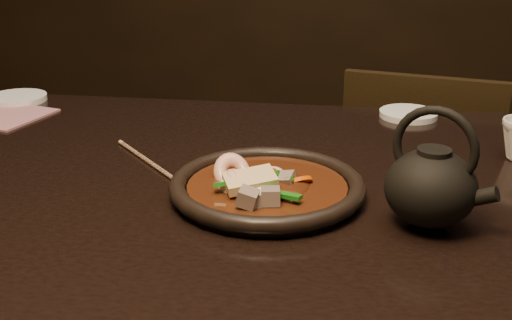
# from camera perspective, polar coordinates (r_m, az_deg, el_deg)

# --- Properties ---
(table) EXTENTS (1.60, 0.90, 0.75)m
(table) POSITION_cam_1_polar(r_m,az_deg,el_deg) (0.98, 2.67, -6.60)
(table) COLOR black
(table) RESTS_ON floor
(chair) EXTENTS (0.45, 0.45, 0.80)m
(chair) POSITION_cam_1_polar(r_m,az_deg,el_deg) (1.68, 14.18, -4.06)
(chair) COLOR black
(chair) RESTS_ON floor
(plate) EXTENTS (0.28, 0.28, 0.03)m
(plate) POSITION_cam_1_polar(r_m,az_deg,el_deg) (0.91, 1.00, -2.46)
(plate) COLOR black
(plate) RESTS_ON table
(stirfry) EXTENTS (0.16, 0.18, 0.06)m
(stirfry) POSITION_cam_1_polar(r_m,az_deg,el_deg) (0.91, 0.35, -2.25)
(stirfry) COLOR #39180A
(stirfry) RESTS_ON plate
(soy_dish) EXTENTS (0.09, 0.09, 0.01)m
(soy_dish) POSITION_cam_1_polar(r_m,az_deg,el_deg) (1.03, 15.69, -0.90)
(soy_dish) COLOR white
(soy_dish) RESTS_ON table
(saucer_left) EXTENTS (0.13, 0.13, 0.01)m
(saucer_left) POSITION_cam_1_polar(r_m,az_deg,el_deg) (1.49, -20.47, 5.17)
(saucer_left) COLOR white
(saucer_left) RESTS_ON table
(saucer_right) EXTENTS (0.12, 0.12, 0.01)m
(saucer_right) POSITION_cam_1_polar(r_m,az_deg,el_deg) (1.32, 13.40, 4.00)
(saucer_right) COLOR white
(saucer_right) RESTS_ON table
(chopsticks) EXTENTS (0.17, 0.19, 0.01)m
(chopsticks) POSITION_cam_1_polar(r_m,az_deg,el_deg) (1.05, -9.36, -0.24)
(chopsticks) COLOR tan
(chopsticks) RESTS_ON table
(napkin) EXTENTS (0.19, 0.19, 0.00)m
(napkin) POSITION_cam_1_polar(r_m,az_deg,el_deg) (1.38, -21.48, 3.68)
(napkin) COLOR #A4656B
(napkin) RESTS_ON table
(teapot) EXTENTS (0.14, 0.12, 0.16)m
(teapot) POSITION_cam_1_polar(r_m,az_deg,el_deg) (0.84, 15.34, -2.06)
(teapot) COLOR black
(teapot) RESTS_ON table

